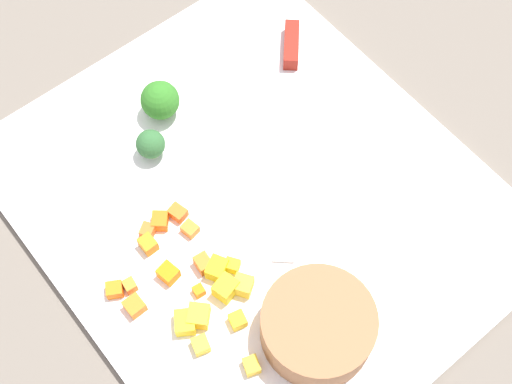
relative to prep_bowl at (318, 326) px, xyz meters
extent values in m
plane|color=#6D6358|center=(-0.14, 0.04, -0.03)|extent=(4.00, 4.00, 0.00)
cube|color=white|center=(-0.14, 0.04, -0.03)|extent=(0.47, 0.40, 0.01)
cylinder|color=#98643F|center=(0.00, 0.00, 0.00)|extent=(0.10, 0.10, 0.04)
cube|color=silver|center=(-0.12, 0.07, -0.02)|extent=(0.12, 0.11, 0.00)
cube|color=maroon|center=(-0.25, 0.19, -0.01)|extent=(0.05, 0.05, 0.02)
cube|color=orange|center=(-0.12, -0.07, -0.01)|extent=(0.02, 0.02, 0.01)
cube|color=orange|center=(-0.15, -0.03, -0.02)|extent=(0.02, 0.01, 0.01)
cube|color=orange|center=(-0.17, -0.06, -0.01)|extent=(0.02, 0.02, 0.01)
cube|color=orange|center=(-0.14, -0.10, -0.02)|extent=(0.01, 0.01, 0.01)
cube|color=orange|center=(-0.16, -0.07, -0.01)|extent=(0.02, 0.01, 0.01)
cube|color=orange|center=(-0.11, -0.04, -0.01)|extent=(0.02, 0.01, 0.01)
cube|color=orange|center=(-0.17, -0.03, -0.02)|extent=(0.02, 0.02, 0.01)
cube|color=orange|center=(-0.14, -0.12, -0.01)|extent=(0.02, 0.02, 0.01)
cube|color=orange|center=(-0.09, -0.06, -0.02)|extent=(0.01, 0.01, 0.01)
cube|color=orange|center=(-0.12, -0.11, -0.01)|extent=(0.02, 0.02, 0.01)
cube|color=orange|center=(-0.17, -0.04, -0.01)|extent=(0.02, 0.02, 0.01)
cube|color=yellow|center=(-0.08, -0.04, -0.01)|extent=(0.02, 0.02, 0.02)
cube|color=yellow|center=(-0.08, -0.07, -0.01)|extent=(0.03, 0.03, 0.02)
cube|color=yellow|center=(-0.09, -0.02, -0.01)|extent=(0.02, 0.02, 0.01)
cube|color=yellow|center=(-0.01, -0.06, -0.01)|extent=(0.02, 0.02, 0.01)
cube|color=yellow|center=(-0.05, -0.09, -0.01)|extent=(0.02, 0.02, 0.01)
cube|color=yellow|center=(-0.08, -0.08, -0.01)|extent=(0.03, 0.03, 0.02)
cube|color=yellow|center=(-0.07, -0.02, -0.01)|extent=(0.02, 0.02, 0.02)
cube|color=yellow|center=(-0.10, -0.03, -0.01)|extent=(0.02, 0.03, 0.02)
cube|color=yellow|center=(-0.05, -0.05, -0.01)|extent=(0.02, 0.02, 0.01)
cylinder|color=#97BB57|center=(-0.27, 0.03, -0.01)|extent=(0.01, 0.01, 0.01)
sphere|color=#307623|center=(-0.27, 0.03, 0.00)|extent=(0.04, 0.04, 0.04)
cylinder|color=#8EB45B|center=(-0.24, -0.01, -0.02)|extent=(0.01, 0.01, 0.01)
sphere|color=#306433|center=(-0.24, -0.01, 0.00)|extent=(0.03, 0.03, 0.03)
camera|label=1|loc=(0.11, -0.15, 0.60)|focal=50.20mm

